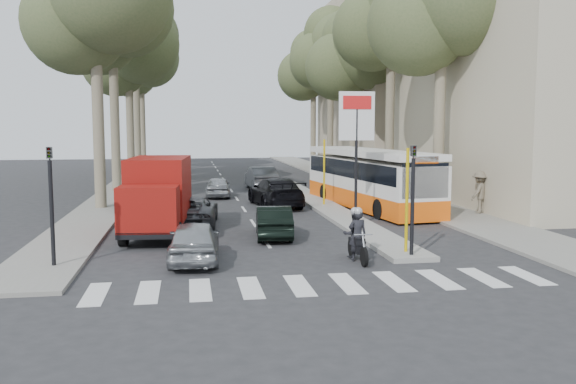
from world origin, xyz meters
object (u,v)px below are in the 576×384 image
at_px(silver_hatchback, 194,241).
at_px(red_truck, 158,195).
at_px(motorcycle, 356,236).
at_px(dark_hatchback, 274,222).
at_px(city_bus, 369,177).

relative_size(silver_hatchback, red_truck, 0.67).
bearing_deg(motorcycle, dark_hatchback, 114.80).
distance_m(red_truck, motorcycle, 8.36).
height_order(red_truck, motorcycle, red_truck).
relative_size(dark_hatchback, motorcycle, 1.83).
bearing_deg(dark_hatchback, red_truck, -9.50).
bearing_deg(motorcycle, silver_hatchback, 172.93).
height_order(silver_hatchback, motorcycle, motorcycle).
height_order(silver_hatchback, city_bus, city_bus).
xyz_separation_m(silver_hatchback, motorcycle, (5.00, -0.61, 0.13)).
xyz_separation_m(silver_hatchback, dark_hatchback, (3.00, 3.70, -0.05)).
xyz_separation_m(dark_hatchback, red_truck, (-4.31, 1.11, 0.97)).
height_order(silver_hatchback, red_truck, red_truck).
xyz_separation_m(city_bus, motorcycle, (-3.98, -11.73, -0.81)).
height_order(dark_hatchback, city_bus, city_bus).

